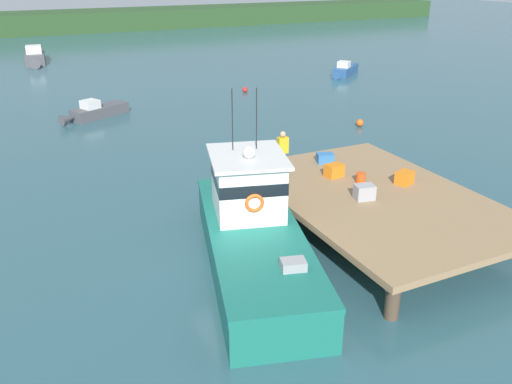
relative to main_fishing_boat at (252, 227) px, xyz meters
The scene contains 15 objects.
ground_plane 1.07m from the main_fishing_boat, behind, with size 200.00×200.00×0.00m, color #2D5660.
dock 4.45m from the main_fishing_boat, ahead, with size 6.00×9.00×1.20m.
main_fishing_boat is the anchor object (origin of this frame).
crate_stack_near_edge 4.55m from the main_fishing_boat, 25.49° to the left, with size 0.60×0.44×0.44m, color orange.
crate_single_far 5.64m from the main_fishing_boat, 35.64° to the left, with size 0.60×0.44×0.34m, color #3370B2.
crate_stack_mid_dock 3.89m from the main_fishing_boat, ahead, with size 0.60×0.44×0.47m, color #9E9EA3.
crate_single_by_cleat 5.87m from the main_fishing_boat, ahead, with size 0.60×0.44×0.42m, color orange.
bait_bucket 4.73m from the main_fishing_boat, 13.32° to the left, with size 0.32×0.32×0.34m, color #E04C19.
deckhand_by_the_boat 3.81m from the main_fishing_boat, 47.88° to the left, with size 0.36×0.22×1.63m.
moored_boat_mid_harbor 17.96m from the main_fishing_boat, 93.89° to the left, with size 4.09×2.58×1.06m.
moored_boat_outer_mooring 38.58m from the main_fishing_boat, 93.85° to the left, with size 2.00×6.18×1.55m.
moored_boat_far_right 29.11m from the main_fishing_boat, 50.24° to the left, with size 3.84×3.32×1.08m.
mooring_buoy_outer 15.00m from the main_fishing_boat, 42.03° to the left, with size 0.39×0.39×0.39m, color #EA5B19.
mooring_buoy_channel_marker 22.09m from the main_fishing_boat, 65.81° to the left, with size 0.35×0.35×0.35m, color red.
far_shoreline 62.00m from the main_fishing_boat, 90.33° to the left, with size 120.00×8.00×2.40m, color #284723.
Camera 1 is at (-5.52, -12.47, 8.02)m, focal length 37.60 mm.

